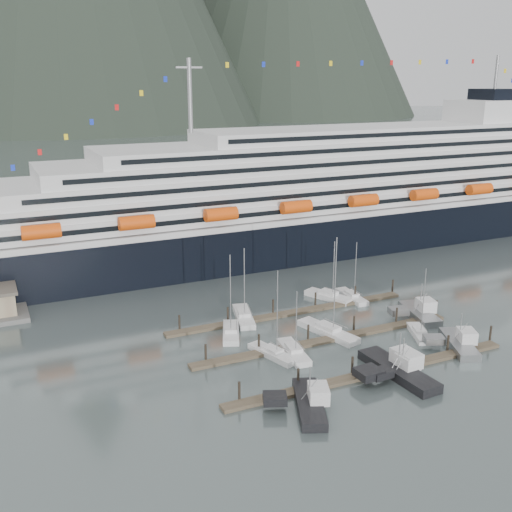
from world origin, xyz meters
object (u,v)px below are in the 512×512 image
(cruise_ship, at_px, (340,199))
(sailboat_c, at_px, (294,352))
(sailboat_e, at_px, (244,317))
(sailboat_g, at_px, (352,297))
(sailboat_h, at_px, (419,334))
(trawler_a, at_px, (308,402))
(sailboat_b, at_px, (273,354))
(trawler_e, at_px, (419,313))
(trawler_d, at_px, (458,343))
(trawler_b, at_px, (401,371))
(trawler_c, at_px, (397,369))
(sailboat_f, at_px, (328,297))
(sailboat_d, at_px, (328,332))
(sailboat_a, at_px, (231,333))

(cruise_ship, bearing_deg, sailboat_c, -128.14)
(sailboat_e, relative_size, sailboat_g, 1.16)
(cruise_ship, xyz_separation_m, sailboat_e, (-43.77, -37.44, -11.61))
(sailboat_h, distance_m, trawler_a, 31.17)
(sailboat_b, relative_size, trawler_a, 1.20)
(sailboat_g, distance_m, trawler_e, 14.52)
(trawler_d, bearing_deg, trawler_b, 129.71)
(trawler_c, distance_m, trawler_e, 24.04)
(sailboat_f, distance_m, trawler_e, 18.16)
(trawler_b, height_order, trawler_d, trawler_b)
(sailboat_e, bearing_deg, cruise_ship, -34.04)
(sailboat_b, height_order, trawler_a, sailboat_b)
(sailboat_b, distance_m, trawler_a, 15.98)
(sailboat_c, distance_m, sailboat_f, 26.48)
(trawler_c, bearing_deg, sailboat_h, -54.36)
(sailboat_b, distance_m, sailboat_d, 12.83)
(sailboat_a, xyz_separation_m, sailboat_d, (15.16, -6.60, 0.02))
(sailboat_b, bearing_deg, sailboat_g, -73.69)
(sailboat_h, bearing_deg, trawler_d, -134.22)
(sailboat_h, distance_m, trawler_d, 6.91)
(sailboat_b, xyz_separation_m, sailboat_g, (25.68, 16.48, -0.03))
(trawler_a, xyz_separation_m, trawler_b, (16.57, 1.81, 0.01))
(sailboat_f, relative_size, trawler_e, 1.08)
(sailboat_h, relative_size, trawler_c, 0.86)
(trawler_d, distance_m, trawler_e, 13.20)
(sailboat_b, bearing_deg, trawler_e, -100.70)
(sailboat_d, relative_size, trawler_e, 1.55)
(sailboat_d, height_order, trawler_a, sailboat_d)
(sailboat_b, relative_size, sailboat_c, 1.30)
(sailboat_g, height_order, trawler_a, sailboat_g)
(trawler_e, bearing_deg, cruise_ship, -2.46)
(sailboat_h, distance_m, trawler_e, 8.45)
(sailboat_d, bearing_deg, sailboat_f, -46.08)
(sailboat_a, xyz_separation_m, trawler_b, (16.82, -24.18, 0.43))
(trawler_a, bearing_deg, sailboat_d, -15.07)
(sailboat_a, bearing_deg, trawler_d, -100.09)
(sailboat_d, bearing_deg, sailboat_g, -60.42)
(sailboat_f, bearing_deg, sailboat_h, 167.51)
(sailboat_d, xyz_separation_m, trawler_c, (1.47, -16.93, 0.47))
(trawler_b, height_order, trawler_c, trawler_c)
(cruise_ship, height_order, trawler_d, cruise_ship)
(sailboat_c, bearing_deg, sailboat_d, -55.36)
(sailboat_e, xyz_separation_m, sailboat_f, (19.44, 2.49, -0.00))
(sailboat_g, bearing_deg, sailboat_e, 95.38)
(sailboat_e, height_order, sailboat_g, sailboat_e)
(sailboat_g, distance_m, sailboat_h, 19.92)
(sailboat_d, relative_size, trawler_d, 1.57)
(trawler_c, bearing_deg, trawler_d, -80.00)
(sailboat_g, height_order, trawler_c, sailboat_g)
(trawler_a, height_order, trawler_c, trawler_c)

